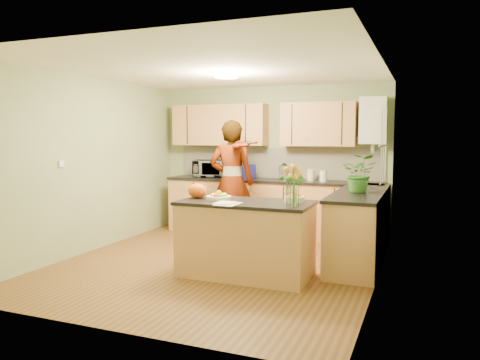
% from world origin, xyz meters
% --- Properties ---
extents(floor, '(4.50, 4.50, 0.00)m').
position_xyz_m(floor, '(0.00, 0.00, 0.00)').
color(floor, brown).
rests_on(floor, ground).
extents(ceiling, '(4.00, 4.50, 0.02)m').
position_xyz_m(ceiling, '(0.00, 0.00, 2.50)').
color(ceiling, white).
rests_on(ceiling, wall_back).
extents(wall_back, '(4.00, 0.02, 2.50)m').
position_xyz_m(wall_back, '(0.00, 2.25, 1.25)').
color(wall_back, gray).
rests_on(wall_back, floor).
extents(wall_front, '(4.00, 0.02, 2.50)m').
position_xyz_m(wall_front, '(0.00, -2.25, 1.25)').
color(wall_front, gray).
rests_on(wall_front, floor).
extents(wall_left, '(0.02, 4.50, 2.50)m').
position_xyz_m(wall_left, '(-2.00, 0.00, 1.25)').
color(wall_left, gray).
rests_on(wall_left, floor).
extents(wall_right, '(0.02, 4.50, 2.50)m').
position_xyz_m(wall_right, '(2.00, 0.00, 1.25)').
color(wall_right, gray).
rests_on(wall_right, floor).
extents(back_counter, '(3.64, 0.62, 0.94)m').
position_xyz_m(back_counter, '(0.10, 1.95, 0.47)').
color(back_counter, '#BE844C').
rests_on(back_counter, floor).
extents(right_counter, '(0.62, 2.24, 0.94)m').
position_xyz_m(right_counter, '(1.70, 0.85, 0.47)').
color(right_counter, '#BE844C').
rests_on(right_counter, floor).
extents(splashback, '(3.60, 0.02, 0.52)m').
position_xyz_m(splashback, '(0.10, 2.23, 1.20)').
color(splashback, white).
rests_on(splashback, back_counter).
extents(upper_cabinets, '(3.20, 0.34, 0.70)m').
position_xyz_m(upper_cabinets, '(-0.18, 2.08, 1.85)').
color(upper_cabinets, '#BE844C').
rests_on(upper_cabinets, wall_back).
extents(boiler, '(0.40, 0.30, 0.86)m').
position_xyz_m(boiler, '(1.70, 2.09, 1.90)').
color(boiler, white).
rests_on(boiler, wall_back).
extents(window_right, '(0.01, 1.30, 1.05)m').
position_xyz_m(window_right, '(1.99, 0.60, 1.55)').
color(window_right, white).
rests_on(window_right, wall_right).
extents(light_switch, '(0.02, 0.09, 0.09)m').
position_xyz_m(light_switch, '(-1.99, -0.60, 1.30)').
color(light_switch, white).
rests_on(light_switch, wall_left).
extents(ceiling_lamp, '(0.30, 0.30, 0.07)m').
position_xyz_m(ceiling_lamp, '(0.00, 0.30, 2.46)').
color(ceiling_lamp, '#FFEABF').
rests_on(ceiling_lamp, ceiling).
extents(peninsula_island, '(1.57, 0.80, 0.90)m').
position_xyz_m(peninsula_island, '(0.52, -0.34, 0.45)').
color(peninsula_island, '#BE844C').
rests_on(peninsula_island, floor).
extents(fruit_dish, '(0.30, 0.30, 0.11)m').
position_xyz_m(fruit_dish, '(0.17, -0.34, 0.94)').
color(fruit_dish, '#F3EBC3').
rests_on(fruit_dish, peninsula_island).
extents(orange_bowl, '(0.23, 0.23, 0.14)m').
position_xyz_m(orange_bowl, '(1.07, -0.19, 0.96)').
color(orange_bowl, '#F3EBC3').
rests_on(orange_bowl, peninsula_island).
extents(flower_vase, '(0.27, 0.27, 0.50)m').
position_xyz_m(flower_vase, '(1.12, -0.52, 1.23)').
color(flower_vase, silver).
rests_on(flower_vase, peninsula_island).
extents(orange_bag, '(0.26, 0.23, 0.18)m').
position_xyz_m(orange_bag, '(-0.14, -0.29, 0.99)').
color(orange_bag, '#E55B12').
rests_on(orange_bag, peninsula_island).
extents(papers, '(0.24, 0.33, 0.01)m').
position_xyz_m(papers, '(0.42, -0.64, 0.90)').
color(papers, white).
rests_on(papers, peninsula_island).
extents(violinist, '(0.75, 0.55, 1.91)m').
position_xyz_m(violinist, '(-0.29, 1.18, 0.95)').
color(violinist, tan).
rests_on(violinist, floor).
extents(violin, '(0.65, 0.57, 0.16)m').
position_xyz_m(violin, '(-0.09, 0.96, 1.53)').
color(violin, '#541305').
rests_on(violin, violinist).
extents(microwave, '(0.62, 0.49, 0.30)m').
position_xyz_m(microwave, '(-1.06, 1.99, 1.09)').
color(microwave, white).
rests_on(microwave, back_counter).
extents(blue_box, '(0.35, 0.30, 0.24)m').
position_xyz_m(blue_box, '(-0.37, 1.93, 1.06)').
color(blue_box, '#212497').
rests_on(blue_box, back_counter).
extents(kettle, '(0.17, 0.17, 0.32)m').
position_xyz_m(kettle, '(0.32, 1.95, 1.07)').
color(kettle, '#B5B5BA').
rests_on(kettle, back_counter).
extents(jar_cream, '(0.15, 0.15, 0.18)m').
position_xyz_m(jar_cream, '(0.75, 2.00, 1.03)').
color(jar_cream, '#F3EBC3').
rests_on(jar_cream, back_counter).
extents(jar_white, '(0.13, 0.13, 0.17)m').
position_xyz_m(jar_white, '(0.97, 1.92, 1.03)').
color(jar_white, white).
rests_on(jar_white, back_counter).
extents(potted_plant, '(0.48, 0.43, 0.50)m').
position_xyz_m(potted_plant, '(1.70, 0.67, 1.19)').
color(potted_plant, '#306E24').
rests_on(potted_plant, right_counter).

